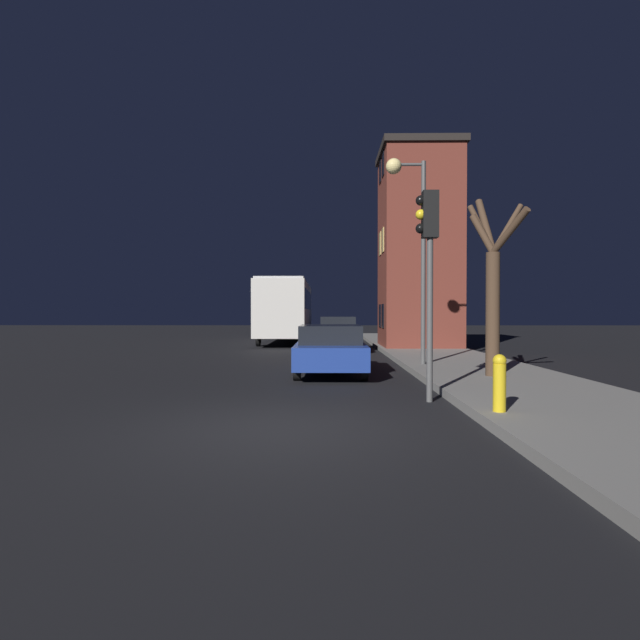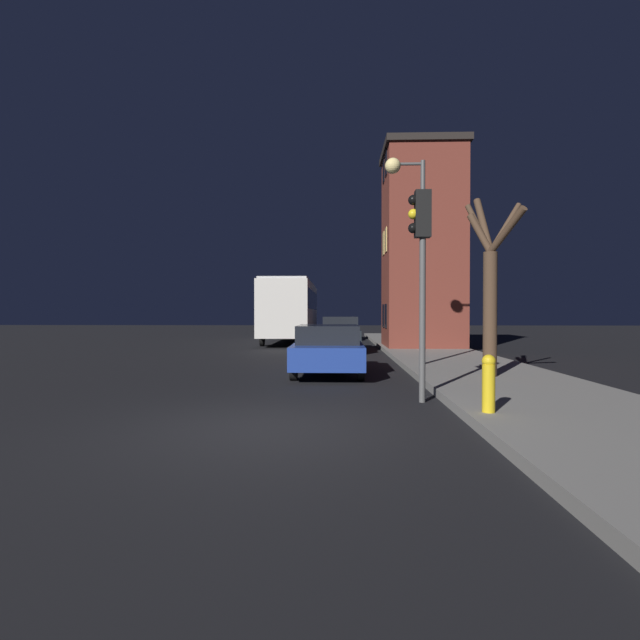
{
  "view_description": "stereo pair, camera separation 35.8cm",
  "coord_description": "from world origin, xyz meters",
  "px_view_note": "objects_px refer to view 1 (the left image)",
  "views": [
    {
      "loc": [
        0.7,
        -7.49,
        1.73
      ],
      "look_at": [
        0.47,
        9.21,
        1.48
      ],
      "focal_mm": 28.0,
      "sensor_mm": 36.0,
      "label": 1
    },
    {
      "loc": [
        1.06,
        -7.48,
        1.73
      ],
      "look_at": [
        0.47,
        9.21,
        1.48
      ],
      "focal_mm": 28.0,
      "sensor_mm": 36.0,
      "label": 2
    }
  ],
  "objects_px": {
    "car_mid_lane": "(337,333)",
    "fire_hydrant": "(499,381)",
    "car_near_lane": "(330,348)",
    "bus": "(287,307)",
    "car_far_lane": "(335,328)",
    "traffic_light": "(428,250)",
    "bare_tree": "(493,284)",
    "streetlamp": "(409,216)"
  },
  "relations": [
    {
      "from": "car_mid_lane",
      "to": "bus",
      "type": "bearing_deg",
      "value": 113.4
    },
    {
      "from": "streetlamp",
      "to": "bus",
      "type": "height_order",
      "value": "streetlamp"
    },
    {
      "from": "car_mid_lane",
      "to": "car_far_lane",
      "type": "bearing_deg",
      "value": 89.67
    },
    {
      "from": "bare_tree",
      "to": "car_mid_lane",
      "type": "bearing_deg",
      "value": 109.68
    },
    {
      "from": "traffic_light",
      "to": "car_near_lane",
      "type": "bearing_deg",
      "value": 112.95
    },
    {
      "from": "bare_tree",
      "to": "traffic_light",
      "type": "bearing_deg",
      "value": -128.35
    },
    {
      "from": "traffic_light",
      "to": "fire_hydrant",
      "type": "bearing_deg",
      "value": -67.22
    },
    {
      "from": "car_far_lane",
      "to": "fire_hydrant",
      "type": "bearing_deg",
      "value": -84.85
    },
    {
      "from": "car_near_lane",
      "to": "car_mid_lane",
      "type": "xyz_separation_m",
      "value": [
        0.38,
        8.4,
        0.08
      ]
    },
    {
      "from": "bare_tree",
      "to": "car_far_lane",
      "type": "height_order",
      "value": "bare_tree"
    },
    {
      "from": "car_near_lane",
      "to": "bus",
      "type": "bearing_deg",
      "value": 99.27
    },
    {
      "from": "traffic_light",
      "to": "bus",
      "type": "relative_size",
      "value": 0.38
    },
    {
      "from": "car_far_lane",
      "to": "traffic_light",
      "type": "bearing_deg",
      "value": -86.36
    },
    {
      "from": "bare_tree",
      "to": "car_far_lane",
      "type": "bearing_deg",
      "value": 100.23
    },
    {
      "from": "traffic_light",
      "to": "car_mid_lane",
      "type": "bearing_deg",
      "value": 96.6
    },
    {
      "from": "car_near_lane",
      "to": "car_mid_lane",
      "type": "distance_m",
      "value": 8.41
    },
    {
      "from": "streetlamp",
      "to": "fire_hydrant",
      "type": "xyz_separation_m",
      "value": [
        0.22,
        -7.27,
        -4.01
      ]
    },
    {
      "from": "car_mid_lane",
      "to": "fire_hydrant",
      "type": "distance_m",
      "value": 14.78
    },
    {
      "from": "car_mid_lane",
      "to": "car_near_lane",
      "type": "bearing_deg",
      "value": -92.62
    },
    {
      "from": "streetlamp",
      "to": "traffic_light",
      "type": "distance_m",
      "value": 5.75
    },
    {
      "from": "car_near_lane",
      "to": "fire_hydrant",
      "type": "height_order",
      "value": "car_near_lane"
    },
    {
      "from": "bus",
      "to": "fire_hydrant",
      "type": "xyz_separation_m",
      "value": [
        5.05,
        -21.11,
        -1.43
      ]
    },
    {
      "from": "traffic_light",
      "to": "bare_tree",
      "type": "relative_size",
      "value": 0.9
    },
    {
      "from": "car_far_lane",
      "to": "car_near_lane",
      "type": "bearing_deg",
      "value": -91.4
    },
    {
      "from": "car_mid_lane",
      "to": "fire_hydrant",
      "type": "relative_size",
      "value": 5.26
    },
    {
      "from": "traffic_light",
      "to": "bare_tree",
      "type": "height_order",
      "value": "bare_tree"
    },
    {
      "from": "streetlamp",
      "to": "bus",
      "type": "distance_m",
      "value": 14.89
    },
    {
      "from": "bare_tree",
      "to": "car_near_lane",
      "type": "xyz_separation_m",
      "value": [
        -4.0,
        1.7,
        -1.7
      ]
    },
    {
      "from": "car_far_lane",
      "to": "bus",
      "type": "bearing_deg",
      "value": -132.8
    },
    {
      "from": "streetlamp",
      "to": "car_far_lane",
      "type": "xyz_separation_m",
      "value": [
        -1.96,
        16.95,
        -3.93
      ]
    },
    {
      "from": "car_near_lane",
      "to": "car_far_lane",
      "type": "relative_size",
      "value": 0.96
    },
    {
      "from": "streetlamp",
      "to": "bare_tree",
      "type": "relative_size",
      "value": 1.37
    },
    {
      "from": "streetlamp",
      "to": "fire_hydrant",
      "type": "bearing_deg",
      "value": -88.23
    },
    {
      "from": "streetlamp",
      "to": "traffic_light",
      "type": "xyz_separation_m",
      "value": [
        -0.53,
        -5.46,
        -1.73
      ]
    },
    {
      "from": "fire_hydrant",
      "to": "bus",
      "type": "bearing_deg",
      "value": 103.46
    },
    {
      "from": "streetlamp",
      "to": "car_mid_lane",
      "type": "relative_size",
      "value": 1.31
    },
    {
      "from": "car_near_lane",
      "to": "fire_hydrant",
      "type": "xyz_separation_m",
      "value": [
        2.62,
        -6.21,
        -0.08
      ]
    },
    {
      "from": "streetlamp",
      "to": "car_far_lane",
      "type": "bearing_deg",
      "value": 96.59
    },
    {
      "from": "bus",
      "to": "car_mid_lane",
      "type": "bearing_deg",
      "value": -66.6
    },
    {
      "from": "streetlamp",
      "to": "traffic_light",
      "type": "height_order",
      "value": "streetlamp"
    },
    {
      "from": "traffic_light",
      "to": "bare_tree",
      "type": "distance_m",
      "value": 3.48
    },
    {
      "from": "bus",
      "to": "car_near_lane",
      "type": "xyz_separation_m",
      "value": [
        2.43,
        -14.91,
        -1.36
      ]
    }
  ]
}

